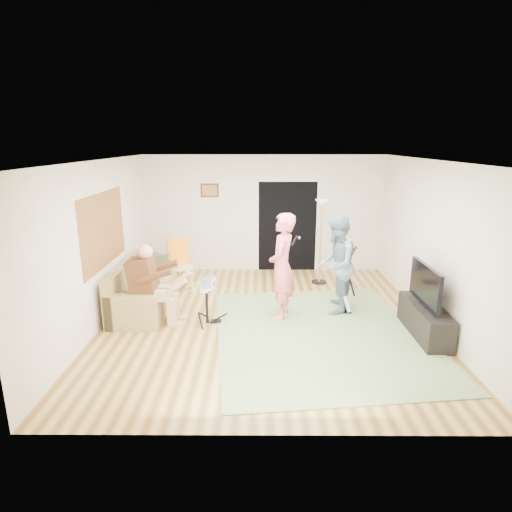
{
  "coord_description": "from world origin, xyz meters",
  "views": [
    {
      "loc": [
        -0.14,
        -6.85,
        3.0
      ],
      "look_at": [
        -0.17,
        0.3,
        1.07
      ],
      "focal_mm": 30.0,
      "sensor_mm": 36.0,
      "label": 1
    }
  ],
  "objects_px": {
    "tv_cabinet": "(424,320)",
    "drum_kit": "(207,305)",
    "torchiere_lamp": "(321,227)",
    "television": "(425,285)",
    "sofa": "(141,294)",
    "guitarist": "(336,265)",
    "dining_chair": "(181,271)",
    "guitar_spare": "(346,302)",
    "singer": "(282,267)"
  },
  "relations": [
    {
      "from": "singer",
      "to": "torchiere_lamp",
      "type": "xyz_separation_m",
      "value": [
        0.92,
        1.88,
        0.32
      ]
    },
    {
      "from": "drum_kit",
      "to": "torchiere_lamp",
      "type": "xyz_separation_m",
      "value": [
        2.19,
        2.14,
        0.92
      ]
    },
    {
      "from": "singer",
      "to": "guitarist",
      "type": "bearing_deg",
      "value": 116.74
    },
    {
      "from": "guitar_spare",
      "to": "tv_cabinet",
      "type": "distance_m",
      "value": 1.39
    },
    {
      "from": "guitar_spare",
      "to": "television",
      "type": "xyz_separation_m",
      "value": [
        1.0,
        -0.91,
        0.64
      ]
    },
    {
      "from": "drum_kit",
      "to": "guitarist",
      "type": "bearing_deg",
      "value": 12.84
    },
    {
      "from": "sofa",
      "to": "singer",
      "type": "bearing_deg",
      "value": -8.77
    },
    {
      "from": "sofa",
      "to": "torchiere_lamp",
      "type": "xyz_separation_m",
      "value": [
        3.49,
        1.49,
        0.96
      ]
    },
    {
      "from": "guitarist",
      "to": "drum_kit",
      "type": "bearing_deg",
      "value": -60.7
    },
    {
      "from": "drum_kit",
      "to": "tv_cabinet",
      "type": "bearing_deg",
      "value": -7.66
    },
    {
      "from": "guitarist",
      "to": "tv_cabinet",
      "type": "xyz_separation_m",
      "value": [
        1.26,
        -0.98,
        -0.63
      ]
    },
    {
      "from": "dining_chair",
      "to": "television",
      "type": "distance_m",
      "value": 4.75
    },
    {
      "from": "guitarist",
      "to": "dining_chair",
      "type": "relative_size",
      "value": 1.66
    },
    {
      "from": "sofa",
      "to": "guitarist",
      "type": "height_order",
      "value": "guitarist"
    },
    {
      "from": "sofa",
      "to": "dining_chair",
      "type": "height_order",
      "value": "dining_chair"
    },
    {
      "from": "torchiere_lamp",
      "to": "dining_chair",
      "type": "xyz_separation_m",
      "value": [
        -2.93,
        -0.41,
        -0.87
      ]
    },
    {
      "from": "sofa",
      "to": "singer",
      "type": "distance_m",
      "value": 2.67
    },
    {
      "from": "torchiere_lamp",
      "to": "television",
      "type": "distance_m",
      "value": 2.92
    },
    {
      "from": "guitar_spare",
      "to": "drum_kit",
      "type": "bearing_deg",
      "value": -169.79
    },
    {
      "from": "drum_kit",
      "to": "television",
      "type": "relative_size",
      "value": 0.67
    },
    {
      "from": "drum_kit",
      "to": "dining_chair",
      "type": "relative_size",
      "value": 0.71
    },
    {
      "from": "drum_kit",
      "to": "dining_chair",
      "type": "xyz_separation_m",
      "value": [
        -0.74,
        1.73,
        0.05
      ]
    },
    {
      "from": "singer",
      "to": "tv_cabinet",
      "type": "height_order",
      "value": "singer"
    },
    {
      "from": "dining_chair",
      "to": "sofa",
      "type": "bearing_deg",
      "value": -138.77
    },
    {
      "from": "singer",
      "to": "dining_chair",
      "type": "relative_size",
      "value": 1.75
    },
    {
      "from": "sofa",
      "to": "drum_kit",
      "type": "relative_size",
      "value": 2.8
    },
    {
      "from": "drum_kit",
      "to": "torchiere_lamp",
      "type": "height_order",
      "value": "torchiere_lamp"
    },
    {
      "from": "television",
      "to": "tv_cabinet",
      "type": "bearing_deg",
      "value": -0.0
    },
    {
      "from": "drum_kit",
      "to": "singer",
      "type": "height_order",
      "value": "singer"
    },
    {
      "from": "guitar_spare",
      "to": "torchiere_lamp",
      "type": "xyz_separation_m",
      "value": [
        -0.25,
        1.7,
        1.04
      ]
    },
    {
      "from": "drum_kit",
      "to": "singer",
      "type": "distance_m",
      "value": 1.43
    },
    {
      "from": "drum_kit",
      "to": "guitar_spare",
      "type": "distance_m",
      "value": 2.49
    },
    {
      "from": "tv_cabinet",
      "to": "guitarist",
      "type": "bearing_deg",
      "value": 142.18
    },
    {
      "from": "singer",
      "to": "television",
      "type": "bearing_deg",
      "value": 83.47
    },
    {
      "from": "sofa",
      "to": "guitar_spare",
      "type": "distance_m",
      "value": 3.75
    },
    {
      "from": "dining_chair",
      "to": "tv_cabinet",
      "type": "relative_size",
      "value": 0.75
    },
    {
      "from": "dining_chair",
      "to": "tv_cabinet",
      "type": "bearing_deg",
      "value": -48.94
    },
    {
      "from": "torchiere_lamp",
      "to": "dining_chair",
      "type": "relative_size",
      "value": 1.72
    },
    {
      "from": "torchiere_lamp",
      "to": "dining_chair",
      "type": "height_order",
      "value": "torchiere_lamp"
    },
    {
      "from": "sofa",
      "to": "tv_cabinet",
      "type": "xyz_separation_m",
      "value": [
        4.79,
        -1.12,
        -0.03
      ]
    },
    {
      "from": "sofa",
      "to": "singer",
      "type": "height_order",
      "value": "singer"
    },
    {
      "from": "torchiere_lamp",
      "to": "tv_cabinet",
      "type": "xyz_separation_m",
      "value": [
        1.31,
        -2.61,
        -0.99
      ]
    },
    {
      "from": "tv_cabinet",
      "to": "drum_kit",
      "type": "bearing_deg",
      "value": 172.34
    },
    {
      "from": "singer",
      "to": "dining_chair",
      "type": "height_order",
      "value": "singer"
    },
    {
      "from": "sofa",
      "to": "drum_kit",
      "type": "distance_m",
      "value": 1.45
    },
    {
      "from": "singer",
      "to": "television",
      "type": "distance_m",
      "value": 2.3
    },
    {
      "from": "torchiere_lamp",
      "to": "television",
      "type": "relative_size",
      "value": 1.62
    },
    {
      "from": "dining_chair",
      "to": "singer",
      "type": "bearing_deg",
      "value": -57.8
    },
    {
      "from": "dining_chair",
      "to": "guitarist",
      "type": "bearing_deg",
      "value": -43.81
    },
    {
      "from": "sofa",
      "to": "television",
      "type": "height_order",
      "value": "television"
    }
  ]
}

